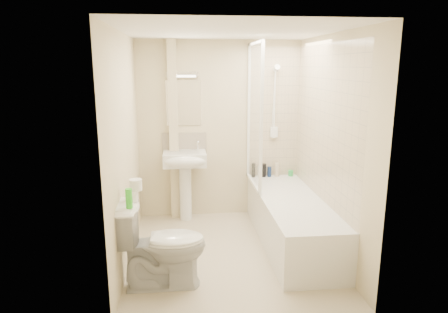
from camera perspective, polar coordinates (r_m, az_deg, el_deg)
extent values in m
plane|color=beige|center=(4.64, 0.87, -13.59)|extent=(2.50, 2.50, 0.00)
cube|color=beige|center=(5.46, -0.66, 3.75)|extent=(2.20, 0.02, 2.40)
cube|color=beige|center=(4.25, -13.96, 0.75)|extent=(0.02, 2.50, 2.40)
cube|color=beige|center=(4.50, 14.96, 1.36)|extent=(0.02, 2.50, 2.40)
cube|color=white|center=(4.16, 0.98, 17.48)|extent=(2.20, 2.50, 0.02)
cube|color=beige|center=(5.54, 7.14, 6.13)|extent=(0.70, 0.01, 1.75)
cube|color=beige|center=(4.65, 14.11, 4.57)|extent=(0.01, 2.10, 1.75)
cube|color=beige|center=(5.38, -7.20, 3.51)|extent=(0.12, 0.12, 2.40)
cube|color=beige|center=(5.46, -5.69, 1.87)|extent=(0.60, 0.02, 0.30)
cube|color=white|center=(5.38, -5.82, 7.63)|extent=(0.46, 0.01, 0.60)
cube|color=silver|center=(5.34, -5.91, 11.56)|extent=(0.42, 0.07, 0.07)
cube|color=white|center=(4.84, 9.55, -9.02)|extent=(0.70, 2.10, 0.55)
cube|color=white|center=(4.76, 9.65, -6.57)|extent=(0.56, 1.96, 0.05)
cube|color=white|center=(5.04, 4.37, 5.82)|extent=(0.01, 0.90, 1.80)
cube|color=white|center=(5.46, 3.56, 6.37)|extent=(0.04, 0.04, 1.80)
cube|color=white|center=(4.60, 5.38, 5.13)|extent=(0.04, 0.04, 1.80)
cube|color=white|center=(5.01, 4.55, 15.86)|extent=(0.04, 0.90, 0.04)
cube|color=white|center=(5.22, 4.21, -3.81)|extent=(0.04, 0.90, 0.03)
cylinder|color=white|center=(5.50, 7.23, 7.39)|extent=(0.02, 0.02, 0.90)
cylinder|color=white|center=(5.56, 7.10, 2.78)|extent=(0.05, 0.05, 0.02)
cylinder|color=white|center=(5.48, 7.36, 12.08)|extent=(0.05, 0.05, 0.02)
cylinder|color=white|center=(5.42, 7.53, 12.39)|extent=(0.08, 0.11, 0.11)
cube|color=white|center=(5.55, 7.13, 3.48)|extent=(0.10, 0.05, 0.14)
cylinder|color=white|center=(5.47, 7.10, 7.89)|extent=(0.01, 0.13, 0.84)
cylinder|color=white|center=(5.47, -5.52, -5.18)|extent=(0.16, 0.16, 0.75)
cube|color=white|center=(5.31, -5.63, -0.29)|extent=(0.56, 0.43, 0.17)
ellipsoid|color=white|center=(5.14, -5.62, -0.72)|extent=(0.56, 0.24, 0.17)
cube|color=silver|center=(5.29, -5.65, 0.39)|extent=(0.39, 0.28, 0.04)
cylinder|color=white|center=(5.39, -7.63, 1.38)|extent=(0.03, 0.03, 0.10)
cylinder|color=white|center=(5.39, -3.73, 1.47)|extent=(0.03, 0.03, 0.10)
sphere|color=white|center=(5.38, -7.64, 2.00)|extent=(0.04, 0.04, 0.04)
sphere|color=white|center=(5.38, -3.74, 2.09)|extent=(0.04, 0.04, 0.04)
cylinder|color=black|center=(5.55, 4.23, -1.96)|extent=(0.05, 0.05, 0.20)
cylinder|color=white|center=(5.57, 5.08, -2.17)|extent=(0.05, 0.05, 0.15)
cylinder|color=black|center=(5.58, 5.72, -1.98)|extent=(0.06, 0.06, 0.18)
cylinder|color=#12244F|center=(5.60, 6.50, -2.17)|extent=(0.06, 0.06, 0.14)
cylinder|color=beige|center=(5.62, 7.56, -1.87)|extent=(0.06, 0.06, 0.19)
cylinder|color=green|center=(5.68, 9.50, -2.35)|extent=(0.07, 0.07, 0.08)
imported|color=white|center=(3.90, -8.85, -12.28)|extent=(0.47, 0.82, 0.84)
cylinder|color=white|center=(3.82, -13.05, -5.49)|extent=(0.12, 0.12, 0.09)
cylinder|color=white|center=(3.81, -12.51, -3.96)|extent=(0.12, 0.12, 0.10)
cylinder|color=green|center=(3.62, -13.42, -5.85)|extent=(0.06, 0.06, 0.18)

